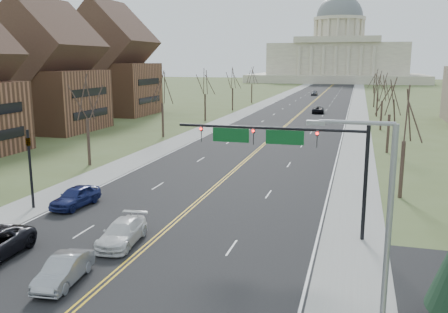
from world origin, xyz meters
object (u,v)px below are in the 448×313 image
Objects in this scene: car_sb_outer_second at (76,197)px; car_far_nb at (318,110)px; signal_left at (30,160)px; car_sb_inner_lead at (64,270)px; signal_mast at (284,145)px; car_far_sb at (314,93)px; car_sb_inner_second at (122,233)px; street_light at (380,236)px.

car_far_nb is (12.22, 72.60, -0.05)m from car_sb_outer_second.
car_sb_inner_lead is (9.59, -10.18, -3.02)m from signal_left.
signal_mast reaches higher than car_sb_outer_second.
car_sb_inner_lead is (-9.35, -10.18, -5.06)m from signal_mast.
signal_mast is 126.99m from car_far_sb.
car_far_sb is at bearing -86.91° from car_far_nb.
car_sb_inner_second is 78.63m from car_far_nb.
signal_mast reaches higher than car_sb_inner_lead.
signal_mast reaches higher than car_sb_inner_second.
car_far_nb is at bearing 79.83° from car_sb_inner_lead.
car_far_nb is at bearing -83.13° from car_far_sb.
car_far_nb is 53.07m from car_far_sb.
signal_left is 1.44× the size of car_sb_inner_lead.
signal_left reaches higher than car_sb_inner_second.
car_sb_outer_second reaches higher than car_sb_inner_second.
car_sb_inner_second is at bearing -88.99° from car_far_sb.
car_sb_outer_second is at bearing 77.53° from car_far_nb.
car_far_nb is at bearing 78.40° from signal_left.
signal_mast is at bearing 21.88° from car_sb_inner_second.
signal_mast is 2.02× the size of signal_left.
car_sb_outer_second is 0.87× the size of car_far_nb.
street_light is 17.41m from car_sb_inner_second.
car_sb_outer_second reaches higher than car_sb_inner_lead.
signal_mast reaches higher than car_far_sb.
car_far_sb is (-14.65, 140.05, -4.43)m from street_light.
car_far_nb is at bearing 92.95° from signal_mast.
car_sb_inner_lead is at bearing -132.57° from signal_mast.
car_far_sb is at bearing 85.67° from signal_left.
street_light reaches higher than car_far_sb.
car_sb_outer_second is (-21.31, 14.67, -4.43)m from street_light.
car_sb_inner_lead is 13.17m from car_sb_outer_second.
signal_mast is at bearing 0.78° from car_sb_outer_second.
car_far_sb is at bearing 94.23° from signal_mast.
car_sb_inner_second is (-9.02, -4.68, -5.05)m from signal_mast.
car_sb_outer_second is at bearing 114.03° from car_sb_inner_lead.
car_sb_inner_lead is 0.90× the size of car_far_sb.
car_sb_inner_lead is at bearing -98.99° from car_sb_inner_second.
car_far_sb is (-9.35, 126.55, -4.96)m from signal_mast.
street_light is at bearing -19.15° from car_sb_inner_lead.
signal_left is 1.14× the size of car_far_nb.
signal_left reaches higher than car_sb_inner_lead.
car_far_sb reaches higher than car_sb_outer_second.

